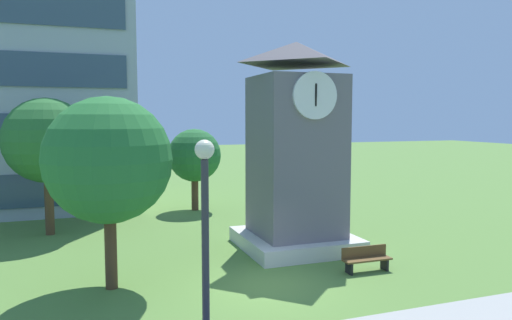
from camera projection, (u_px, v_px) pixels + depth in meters
ground_plane at (268, 287)px, 15.40m from camera, size 160.00×160.00×0.00m
office_building at (10, 77)px, 29.79m from camera, size 14.40×12.04×16.00m
clock_tower at (296, 159)px, 19.73m from camera, size 4.45×4.45×8.55m
park_bench at (366, 259)px, 16.93m from camera, size 1.81×0.52×0.88m
street_lamp at (205, 241)px, 8.72m from camera, size 0.36×0.36×5.07m
tree_by_building at (47, 141)px, 21.96m from camera, size 3.93×3.93×6.40m
tree_streetside at (195, 156)px, 28.02m from camera, size 3.11×3.11×4.83m
tree_near_tower at (108, 160)px, 14.93m from camera, size 4.00×4.00×6.14m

